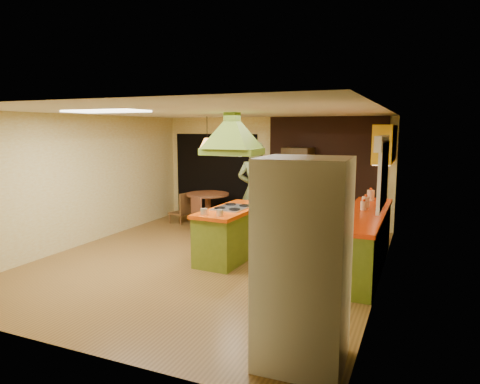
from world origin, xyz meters
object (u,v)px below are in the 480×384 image
at_px(kitchen_island, 232,233).
at_px(dining_table, 208,203).
at_px(man, 255,192).
at_px(wall_oven, 297,188).
at_px(canister_large, 371,195).
at_px(refrigerator, 303,263).

xyz_separation_m(kitchen_island, dining_table, (-1.59, 2.15, 0.08)).
distance_m(man, wall_oven, 1.52).
distance_m(wall_oven, dining_table, 2.10).
relative_size(dining_table, canister_large, 5.03).
bearing_deg(kitchen_island, man, 95.00).
bearing_deg(man, wall_oven, -112.75).
height_order(kitchen_island, refrigerator, refrigerator).
bearing_deg(kitchen_island, dining_table, 129.19).
height_order(kitchen_island, wall_oven, wall_oven).
bearing_deg(wall_oven, canister_large, -32.57).
bearing_deg(refrigerator, canister_large, 86.05).
relative_size(man, wall_oven, 1.10).
relative_size(man, dining_table, 2.02).
height_order(man, dining_table, man).
bearing_deg(canister_large, dining_table, 169.53).
bearing_deg(man, canister_large, -179.03).
distance_m(refrigerator, canister_large, 4.28).
bearing_deg(wall_oven, kitchen_island, -96.09).
bearing_deg(dining_table, man, -30.97).
bearing_deg(canister_large, kitchen_island, -145.44).
distance_m(refrigerator, wall_oven, 5.71).
bearing_deg(wall_oven, refrigerator, -71.36).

